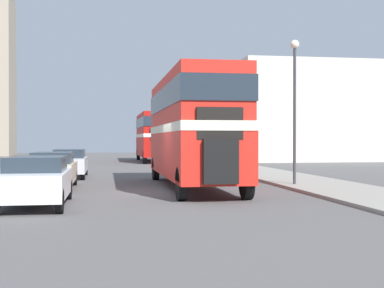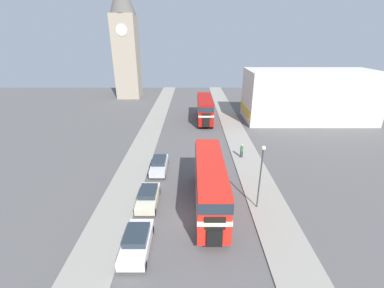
# 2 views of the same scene
# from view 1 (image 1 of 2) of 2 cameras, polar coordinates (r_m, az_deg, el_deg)

# --- Properties ---
(ground_plane) EXTENTS (120.00, 120.00, 0.00)m
(ground_plane) POSITION_cam_1_polar(r_m,az_deg,el_deg) (19.51, -3.47, -5.19)
(ground_plane) COLOR #565454
(sidewalk_right) EXTENTS (3.50, 120.00, 0.12)m
(sidewalk_right) POSITION_cam_1_polar(r_m,az_deg,el_deg) (21.26, 15.00, -4.58)
(sidewalk_right) COLOR gray
(sidewalk_right) RESTS_ON ground_plane
(double_decker_bus) EXTENTS (2.42, 10.87, 4.36)m
(double_decker_bus) POSITION_cam_1_polar(r_m,az_deg,el_deg) (21.37, 0.01, 2.25)
(double_decker_bus) COLOR red
(double_decker_bus) RESTS_ON ground_plane
(bus_distant) EXTENTS (2.51, 10.44, 4.16)m
(bus_distant) POSITION_cam_1_polar(r_m,az_deg,el_deg) (46.68, -4.10, 1.16)
(bus_distant) COLOR #B2140F
(bus_distant) RESTS_ON ground_plane
(car_parked_near) EXTENTS (1.82, 4.26, 1.43)m
(car_parked_near) POSITION_cam_1_polar(r_m,az_deg,el_deg) (16.12, -16.33, -3.73)
(car_parked_near) COLOR white
(car_parked_near) RESTS_ON ground_plane
(car_parked_mid) EXTENTS (1.69, 4.15, 1.43)m
(car_parked_mid) POSITION_cam_1_polar(r_m,az_deg,el_deg) (21.54, -14.66, -2.68)
(car_parked_mid) COLOR beige
(car_parked_mid) RESTS_ON ground_plane
(car_parked_far) EXTENTS (1.68, 4.49, 1.43)m
(car_parked_far) POSITION_cam_1_polar(r_m,az_deg,el_deg) (27.80, -12.94, -1.96)
(car_parked_far) COLOR silver
(car_parked_far) RESTS_ON ground_plane
(pedestrian_walking) EXTENTS (0.35, 0.35, 1.75)m
(pedestrian_walking) POSITION_cam_1_polar(r_m,az_deg,el_deg) (31.95, 5.34, -0.99)
(pedestrian_walking) COLOR #282833
(pedestrian_walking) RESTS_ON sidewalk_right
(street_lamp) EXTENTS (0.36, 0.36, 5.86)m
(street_lamp) POSITION_cam_1_polar(r_m,az_deg,el_deg) (22.22, 10.90, 5.71)
(street_lamp) COLOR #38383D
(street_lamp) RESTS_ON sidewalk_right
(shop_building_block) EXTENTS (21.97, 9.10, 8.82)m
(shop_building_block) POSITION_cam_1_polar(r_m,az_deg,el_deg) (52.04, 16.36, 3.20)
(shop_building_block) COLOR beige
(shop_building_block) RESTS_ON ground_plane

